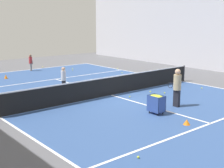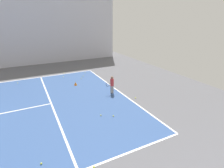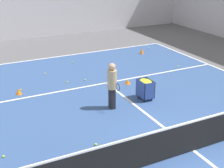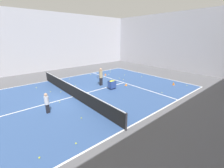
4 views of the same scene
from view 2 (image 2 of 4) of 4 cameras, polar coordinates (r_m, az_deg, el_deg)
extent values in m
cube|color=white|center=(12.84, 1.78, -2.04)|extent=(11.55, 0.10, 0.00)
cube|color=white|center=(11.54, -19.24, -6.05)|extent=(11.55, 0.10, 0.00)
cube|color=gray|center=(12.27, 0.00, -1.77)|extent=(0.16, 0.22, 0.56)
cylinder|color=#B22D2D|center=(12.07, 0.00, 0.55)|extent=(0.30, 0.30, 0.50)
sphere|color=#846047|center=(11.96, 0.00, 2.10)|extent=(0.19, 0.19, 0.19)
torus|color=black|center=(12.00, -1.35, -0.21)|extent=(0.08, 0.28, 0.28)
cone|color=orange|center=(14.04, -11.83, 0.14)|extent=(0.24, 0.24, 0.28)
sphere|color=yellow|center=(11.68, 7.66, -4.50)|extent=(0.07, 0.07, 0.07)
sphere|color=yellow|center=(16.27, -15.57, 2.31)|extent=(0.07, 0.07, 0.07)
sphere|color=yellow|center=(7.43, -22.12, -22.91)|extent=(0.07, 0.07, 0.07)
sphere|color=yellow|center=(9.57, 0.44, -10.39)|extent=(0.07, 0.07, 0.07)
sphere|color=yellow|center=(16.05, -9.37, 2.55)|extent=(0.07, 0.07, 0.07)
sphere|color=yellow|center=(16.09, -28.43, 0.28)|extent=(0.07, 0.07, 0.07)
sphere|color=yellow|center=(15.47, -10.01, 1.82)|extent=(0.07, 0.07, 0.07)
sphere|color=yellow|center=(17.18, -8.77, 3.82)|extent=(0.07, 0.07, 0.07)
sphere|color=yellow|center=(9.65, -3.65, -10.15)|extent=(0.07, 0.07, 0.07)
sphere|color=yellow|center=(17.36, -15.41, 3.48)|extent=(0.07, 0.07, 0.07)
sphere|color=yellow|center=(6.90, -5.95, -25.32)|extent=(0.07, 0.07, 0.07)
camera|label=1|loc=(26.24, -66.80, 5.83)|focal=50.00mm
camera|label=3|loc=(5.07, -17.43, 20.53)|focal=50.00mm
camera|label=4|loc=(20.72, -28.12, 17.43)|focal=24.00mm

